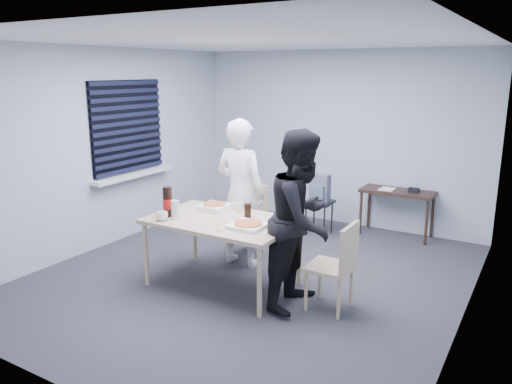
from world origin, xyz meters
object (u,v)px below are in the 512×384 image
Objects in this scene: dining_table at (222,224)px; chair_far at (249,214)px; chair_right at (338,261)px; stool at (319,208)px; backpack at (320,188)px; person_white at (241,193)px; mug_a at (162,216)px; person_black at (302,220)px; mug_b at (239,207)px; soda_bottle at (168,202)px; side_table at (397,196)px.

chair_far is at bearing 105.33° from dining_table.
chair_right reaches higher than stool.
backpack is at bearing 66.95° from chair_far.
person_white reaches higher than mug_a.
mug_b is (-0.94, 0.33, -0.08)m from person_black.
mug_a is (-1.82, -0.44, 0.29)m from chair_right.
chair_far is 1.00× the size of chair_right.
soda_bottle reaches higher than mug_a.
stool is 5.00× the size of mug_b.
person_white is at bearing 70.95° from mug_a.
soda_bottle is at bearing -171.18° from chair_right.
chair_far is 0.50× the size of person_black.
person_white is 4.61× the size of backpack.
chair_far is 8.90× the size of mug_b.
dining_table reaches higher than stool.
dining_table is 2.89m from side_table.
soda_bottle is at bearing -108.13° from stool.
mug_b is (-1.17, -2.29, 0.21)m from side_table.
stool is (-0.96, -0.51, -0.20)m from side_table.
side_table reaches higher than stool.
person_white is 2.43m from side_table.
mug_b is at bearing -67.94° from chair_far.
person_black is at bearing -70.99° from stool.
mug_a is 0.37× the size of soda_bottle.
person_black is 17.70× the size of mug_b.
stool is at bearing 74.01° from mug_a.
mug_a is (-1.67, -3.01, 0.22)m from side_table.
mug_a is (-0.52, -0.37, 0.11)m from dining_table.
mug_a is at bearing -119.05° from side_table.
backpack is (-0.00, -0.01, 0.30)m from stool.
dining_table is at bearing -95.35° from stool.
stool is 4.07× the size of mug_a.
chair_far reaches higher than mug_a.
mug_a is at bearing -71.72° from soda_bottle.
dining_table is 4.05× the size of backpack.
person_white is 0.94m from soda_bottle.
mug_a is at bearing -105.99° from stool.
chair_far reaches higher than stool.
chair_far is 1.31m from soda_bottle.
backpack is 3.12× the size of mug_a.
dining_table is 0.64m from soda_bottle.
backpack is at bearing 19.11° from person_black.
backpack is 1.17× the size of soda_bottle.
chair_far is at bearing 112.06° from mug_b.
person_white is 3.54× the size of stool.
person_white is 14.39× the size of mug_a.
chair_right is 1.78× the size of stool.
side_table is at bearing 60.95° from mug_a.
side_table is at bearing 48.91° from chair_far.
soda_bottle is (-0.77, -2.33, 0.23)m from backpack.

